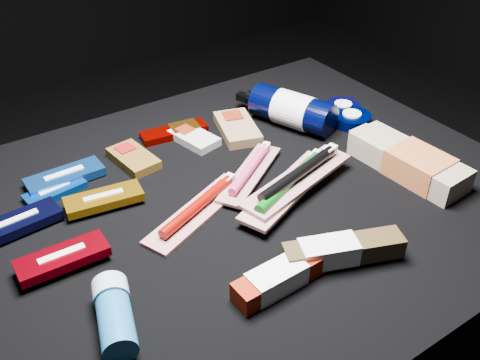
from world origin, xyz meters
TOP-DOWN VIEW (x-y plane):
  - ground at (0.00, 0.00)m, footprint 3.00×3.00m
  - cloth_table at (0.00, 0.00)m, footprint 0.98×0.78m
  - luna_bar_0 at (-0.25, 0.17)m, footprint 0.11×0.05m
  - luna_bar_1 at (-0.23, 0.20)m, footprint 0.13×0.05m
  - luna_bar_2 at (-0.33, 0.12)m, footprint 0.14×0.06m
  - luna_bar_3 at (-0.20, 0.10)m, footprint 0.13×0.07m
  - luna_bar_4 at (-0.30, -0.00)m, footprint 0.13×0.05m
  - clif_bar_0 at (-0.10, 0.19)m, footprint 0.07×0.11m
  - clif_bar_1 at (0.03, 0.20)m, footprint 0.07×0.11m
  - clif_bar_2 at (0.12, 0.18)m, footprint 0.10×0.14m
  - power_bar at (0.02, 0.23)m, footprint 0.14×0.06m
  - lotion_bottle at (0.23, 0.14)m, footprint 0.13×0.22m
  - cream_tin_upper at (0.35, 0.12)m, footprint 0.08×0.08m
  - cream_tin_lower at (0.33, 0.07)m, footprint 0.08×0.08m
  - bodywash_bottle at (0.29, -0.12)m, footprint 0.09×0.23m
  - deodorant_stick at (-0.28, -0.15)m, footprint 0.07×0.12m
  - toothbrush_pack_0 at (-0.07, -0.00)m, footprint 0.22×0.13m
  - toothbrush_pack_1 at (0.05, 0.03)m, footprint 0.19×0.14m
  - toothbrush_pack_2 at (0.07, -0.05)m, footprint 0.24×0.14m
  - toothbrush_pack_3 at (0.10, -0.05)m, footprint 0.25×0.11m
  - toothpaste_carton_red at (-0.06, -0.21)m, footprint 0.18×0.04m
  - toothpaste_carton_green at (0.03, -0.22)m, footprint 0.18×0.10m

SIDE VIEW (x-z plane):
  - ground at x=0.00m, z-range 0.00..0.00m
  - cloth_table at x=0.00m, z-range 0.00..0.40m
  - luna_bar_0 at x=-0.25m, z-range 0.40..0.41m
  - power_bar at x=0.02m, z-range 0.40..0.42m
  - clif_bar_1 at x=0.03m, z-range 0.40..0.42m
  - clif_bar_0 at x=-0.10m, z-range 0.40..0.42m
  - toothbrush_pack_0 at x=-0.07m, z-range 0.40..0.42m
  - clif_bar_2 at x=0.12m, z-range 0.40..0.42m
  - luna_bar_1 at x=-0.23m, z-range 0.40..0.42m
  - cream_tin_upper at x=0.35m, z-range 0.40..0.42m
  - cream_tin_lower at x=0.33m, z-range 0.40..0.42m
  - luna_bar_2 at x=-0.33m, z-range 0.40..0.42m
  - toothbrush_pack_1 at x=0.05m, z-range 0.40..0.43m
  - luna_bar_3 at x=-0.20m, z-range 0.41..0.42m
  - toothpaste_carton_red at x=-0.06m, z-range 0.40..0.43m
  - luna_bar_4 at x=-0.30m, z-range 0.41..0.43m
  - toothpaste_carton_green at x=0.03m, z-range 0.41..0.44m
  - deodorant_stick at x=-0.28m, z-range 0.40..0.45m
  - bodywash_bottle at x=0.29m, z-range 0.40..0.45m
  - toothbrush_pack_2 at x=0.07m, z-range 0.41..0.44m
  - toothbrush_pack_3 at x=0.10m, z-range 0.42..0.44m
  - lotion_bottle at x=0.23m, z-range 0.40..0.47m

